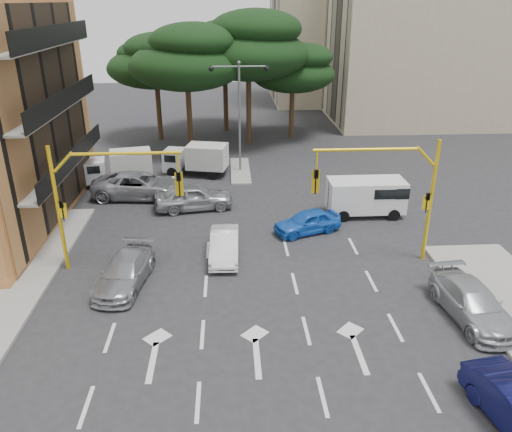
{
  "coord_description": "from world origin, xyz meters",
  "views": [
    {
      "loc": [
        -0.85,
        -19.25,
        11.75
      ],
      "look_at": [
        0.48,
        4.03,
        1.6
      ],
      "focal_mm": 35.0,
      "sensor_mm": 36.0,
      "label": 1
    }
  ],
  "objects_px": {
    "van_white": "(366,197)",
    "box_truck_a": "(119,168)",
    "car_silver_parked": "(472,303)",
    "car_silver_wagon": "(125,272)",
    "signal_mast_right": "(395,185)",
    "car_blue_compact": "(307,222)",
    "car_white_hatch": "(224,245)",
    "car_silver_cross_b": "(194,197)",
    "car_silver_cross_a": "(139,185)",
    "box_truck_b": "(196,160)",
    "street_lamp_center": "(239,98)",
    "signal_mast_left": "(96,191)"
  },
  "relations": [
    {
      "from": "signal_mast_right",
      "to": "car_silver_cross_b",
      "type": "xyz_separation_m",
      "value": [
        -9.81,
        7.01,
        -3.08
      ]
    },
    {
      "from": "signal_mast_right",
      "to": "car_silver_parked",
      "type": "distance_m",
      "value": 6.22
    },
    {
      "from": "street_lamp_center",
      "to": "car_silver_cross_b",
      "type": "bearing_deg",
      "value": -113.26
    },
    {
      "from": "van_white",
      "to": "box_truck_a",
      "type": "height_order",
      "value": "box_truck_a"
    },
    {
      "from": "car_white_hatch",
      "to": "box_truck_b",
      "type": "bearing_deg",
      "value": 100.53
    },
    {
      "from": "signal_mast_left",
      "to": "car_silver_cross_a",
      "type": "xyz_separation_m",
      "value": [
        0.21,
        9.18,
        -3.07
      ]
    },
    {
      "from": "box_truck_b",
      "to": "car_blue_compact",
      "type": "bearing_deg",
      "value": -134.55
    },
    {
      "from": "car_white_hatch",
      "to": "car_silver_wagon",
      "type": "relative_size",
      "value": 0.87
    },
    {
      "from": "signal_mast_right",
      "to": "car_silver_cross_a",
      "type": "xyz_separation_m",
      "value": [
        -13.4,
        9.18,
        -3.07
      ]
    },
    {
      "from": "car_silver_parked",
      "to": "box_truck_b",
      "type": "relative_size",
      "value": 1.02
    },
    {
      "from": "car_blue_compact",
      "to": "car_silver_cross_b",
      "type": "distance_m",
      "value": 7.36
    },
    {
      "from": "signal_mast_left",
      "to": "car_blue_compact",
      "type": "distance_m",
      "value": 11.17
    },
    {
      "from": "signal_mast_right",
      "to": "car_blue_compact",
      "type": "distance_m",
      "value": 5.78
    },
    {
      "from": "box_truck_b",
      "to": "car_silver_wagon",
      "type": "bearing_deg",
      "value": -176.18
    },
    {
      "from": "signal_mast_right",
      "to": "car_blue_compact",
      "type": "xyz_separation_m",
      "value": [
        -3.45,
        3.32,
        -3.25
      ]
    },
    {
      "from": "car_silver_parked",
      "to": "van_white",
      "type": "bearing_deg",
      "value": 92.84
    },
    {
      "from": "box_truck_a",
      "to": "van_white",
      "type": "bearing_deg",
      "value": -124.63
    },
    {
      "from": "car_silver_wagon",
      "to": "car_silver_cross_a",
      "type": "distance_m",
      "value": 10.91
    },
    {
      "from": "signal_mast_right",
      "to": "street_lamp_center",
      "type": "bearing_deg",
      "value": 115.91
    },
    {
      "from": "street_lamp_center",
      "to": "car_white_hatch",
      "type": "height_order",
      "value": "street_lamp_center"
    },
    {
      "from": "car_blue_compact",
      "to": "car_white_hatch",
      "type": "bearing_deg",
      "value": -80.48
    },
    {
      "from": "street_lamp_center",
      "to": "signal_mast_right",
      "type": "bearing_deg",
      "value": -64.09
    },
    {
      "from": "car_blue_compact",
      "to": "car_silver_wagon",
      "type": "bearing_deg",
      "value": -81.21
    },
    {
      "from": "car_silver_cross_a",
      "to": "box_truck_a",
      "type": "height_order",
      "value": "box_truck_a"
    },
    {
      "from": "signal_mast_right",
      "to": "car_silver_wagon",
      "type": "distance_m",
      "value": 12.9
    },
    {
      "from": "signal_mast_right",
      "to": "box_truck_a",
      "type": "bearing_deg",
      "value": 141.66
    },
    {
      "from": "signal_mast_left",
      "to": "street_lamp_center",
      "type": "distance_m",
      "value": 15.65
    },
    {
      "from": "car_silver_wagon",
      "to": "car_silver_cross_a",
      "type": "bearing_deg",
      "value": 104.39
    },
    {
      "from": "car_silver_wagon",
      "to": "car_silver_cross_b",
      "type": "relative_size",
      "value": 0.96
    },
    {
      "from": "car_white_hatch",
      "to": "car_silver_cross_b",
      "type": "distance_m",
      "value": 6.56
    },
    {
      "from": "car_silver_parked",
      "to": "signal_mast_right",
      "type": "bearing_deg",
      "value": 105.15
    },
    {
      "from": "car_blue_compact",
      "to": "car_silver_parked",
      "type": "xyz_separation_m",
      "value": [
        5.34,
        -8.31,
        0.05
      ]
    },
    {
      "from": "signal_mast_left",
      "to": "car_white_hatch",
      "type": "relative_size",
      "value": 1.53
    },
    {
      "from": "car_blue_compact",
      "to": "box_truck_b",
      "type": "distance_m",
      "value": 12.13
    },
    {
      "from": "street_lamp_center",
      "to": "car_white_hatch",
      "type": "bearing_deg",
      "value": -94.95
    },
    {
      "from": "car_blue_compact",
      "to": "car_silver_wagon",
      "type": "xyz_separation_m",
      "value": [
        -8.93,
        -5.0,
        0.02
      ]
    },
    {
      "from": "car_silver_parked",
      "to": "car_silver_wagon",
      "type": "bearing_deg",
      "value": 161.29
    },
    {
      "from": "street_lamp_center",
      "to": "signal_mast_left",
      "type": "bearing_deg",
      "value": -115.91
    },
    {
      "from": "signal_mast_right",
      "to": "car_silver_parked",
      "type": "relative_size",
      "value": 1.27
    },
    {
      "from": "car_blue_compact",
      "to": "car_silver_parked",
      "type": "distance_m",
      "value": 9.88
    },
    {
      "from": "car_white_hatch",
      "to": "car_blue_compact",
      "type": "height_order",
      "value": "car_white_hatch"
    },
    {
      "from": "signal_mast_left",
      "to": "van_white",
      "type": "height_order",
      "value": "signal_mast_left"
    },
    {
      "from": "car_white_hatch",
      "to": "box_truck_b",
      "type": "height_order",
      "value": "box_truck_b"
    },
    {
      "from": "car_silver_cross_a",
      "to": "van_white",
      "type": "xyz_separation_m",
      "value": [
        13.72,
        -3.62,
        0.29
      ]
    },
    {
      "from": "signal_mast_right",
      "to": "street_lamp_center",
      "type": "height_order",
      "value": "street_lamp_center"
    },
    {
      "from": "box_truck_a",
      "to": "box_truck_b",
      "type": "bearing_deg",
      "value": -85.94
    },
    {
      "from": "car_silver_wagon",
      "to": "box_truck_b",
      "type": "height_order",
      "value": "box_truck_b"
    },
    {
      "from": "box_truck_b",
      "to": "signal_mast_right",
      "type": "bearing_deg",
      "value": -130.78
    },
    {
      "from": "street_lamp_center",
      "to": "box_truck_b",
      "type": "height_order",
      "value": "street_lamp_center"
    },
    {
      "from": "car_silver_parked",
      "to": "box_truck_b",
      "type": "xyz_separation_m",
      "value": [
        -11.89,
        18.5,
        0.45
      ]
    }
  ]
}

